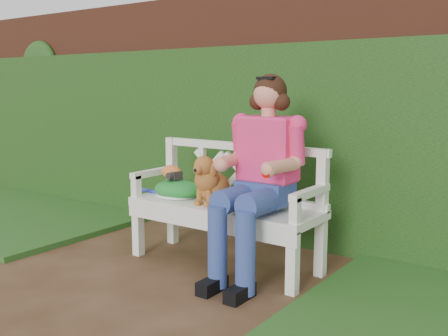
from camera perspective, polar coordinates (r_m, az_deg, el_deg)
The scene contains 11 objects.
ground at distance 3.64m, azimuth -12.01°, elevation -13.08°, with size 60.00×60.00×0.00m, color #402815.
brick_wall at distance 4.87m, azimuth 4.36°, elevation 5.91°, with size 10.00×0.30×2.20m, color brown.
ivy_hedge at distance 4.70m, azimuth 2.93°, elevation 2.76°, with size 10.00×0.18×1.70m, color #2E5E1C.
grass_left at distance 6.00m, azimuth -21.24°, elevation -4.50°, with size 2.60×2.00×0.05m, color #235A1D.
garden_bench at distance 4.00m, azimuth 0.00°, elevation -7.23°, with size 1.58×0.60×0.48m, color white, non-canonical shape.
seated_woman at distance 3.68m, azimuth 4.37°, elevation -1.08°, with size 0.60×0.81×1.43m, color #F55883, non-canonical shape.
dog at distance 3.91m, azimuth -1.37°, elevation -1.17°, with size 0.25×0.34×0.38m, color olive, non-canonical shape.
tennis_racket at distance 4.21m, azimuth -5.68°, elevation -2.88°, with size 0.64×0.27×0.03m, color white, non-canonical shape.
green_bag at distance 4.17m, azimuth -5.06°, elevation -2.24°, with size 0.41×0.32×0.14m, color #306C27, non-canonical shape.
camera_item at distance 4.16m, azimuth -5.36°, elevation -0.79°, with size 0.10×0.08×0.07m, color #272524.
baseball_glove at distance 4.20m, azimuth -5.77°, elevation -0.43°, with size 0.17×0.13×0.11m, color orange.
Camera 1 is at (2.52, -2.25, 1.35)m, focal length 42.00 mm.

